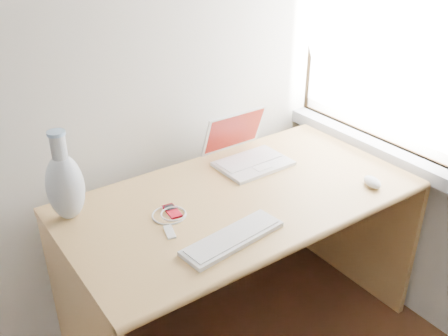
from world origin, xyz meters
TOP-DOWN VIEW (x-y plane):
  - window at (1.72, 1.30)m, footprint 0.11×0.99m
  - desk at (0.97, 1.37)m, footprint 1.47×0.73m
  - laptop at (1.14, 1.49)m, footprint 0.31×0.26m
  - external_keyboard at (0.74, 1.05)m, footprint 0.40×0.16m
  - mouse at (1.42, 1.02)m, footprint 0.09×0.11m
  - ipod at (0.66, 1.32)m, footprint 0.05×0.10m
  - cable_coil at (0.63, 1.31)m, footprint 0.15×0.15m
  - remote at (0.58, 1.21)m, footprint 0.05×0.09m
  - vase at (0.33, 1.51)m, footprint 0.13×0.13m

SIDE VIEW (x-z plane):
  - desk at x=0.97m, z-range 0.16..0.94m
  - remote at x=0.58m, z-range 0.78..0.78m
  - cable_coil at x=0.63m, z-range 0.78..0.78m
  - ipod at x=0.66m, z-range 0.78..0.79m
  - external_keyboard at x=0.74m, z-range 0.78..0.80m
  - mouse at x=1.42m, z-range 0.78..0.81m
  - laptop at x=1.14m, z-range 0.72..0.93m
  - vase at x=0.33m, z-range 0.74..1.09m
  - window at x=1.72m, z-range 0.72..1.83m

